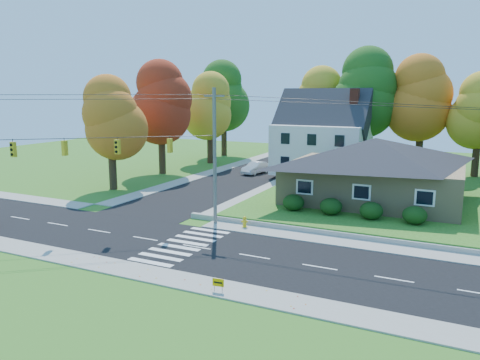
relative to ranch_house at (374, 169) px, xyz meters
The scene contains 21 objects.
ground 18.18m from the ranch_house, 116.57° to the right, with size 120.00×120.00×0.00m, color #3D7923.
road_main 18.18m from the ranch_house, 116.57° to the right, with size 90.00×8.00×0.02m, color black.
road_cross 19.15m from the ranch_house, 147.99° to the left, with size 8.00×44.00×0.02m, color black.
sidewalk_north 13.98m from the ranch_house, 126.03° to the right, with size 90.00×2.00×0.08m, color #9C9A90.
sidewalk_south 22.70m from the ranch_house, 110.85° to the right, with size 90.00×2.00×0.08m, color #9C9A90.
lawn 7.69m from the ranch_house, 45.00° to the left, with size 30.00×30.00×0.50m, color #3D7923.
ranch_house is the anchor object (origin of this frame).
colonial_house 14.46m from the ranch_house, 123.55° to the left, with size 10.40×8.40×9.60m.
hedge_row 6.57m from the ranch_house, 94.61° to the right, with size 10.70×1.70×1.27m.
traffic_infrastructure 16.87m from the ranch_house, 119.09° to the right, with size 38.10×10.66×10.00m.
tree_lot_0 21.20m from the ranch_house, 119.05° to the left, with size 6.72×6.72×12.51m.
tree_lot_1 18.58m from the ranch_house, 103.24° to the left, with size 7.84×7.84×14.60m.
tree_lot_2 18.99m from the ranch_house, 83.66° to the left, with size 7.28×7.28×13.56m.
tree_lot_3 19.29m from the ranch_house, 64.80° to the left, with size 6.16×6.16×11.47m.
tree_west_0 25.61m from the ranch_house, behind, with size 6.16×6.16×11.47m.
tree_west_1 27.18m from the ranch_house, 167.01° to the left, with size 7.28×7.28×13.56m.
tree_west_2 30.03m from the ranch_house, 147.38° to the left, with size 6.72×6.72×12.51m.
tree_west_3 36.60m from the ranch_house, 138.37° to the left, with size 7.84×7.84×14.60m.
white_car 19.20m from the ranch_house, 145.82° to the left, with size 1.49×4.28×1.41m, color silver.
fire_hydrant 13.23m from the ranch_house, 123.26° to the right, with size 0.50×0.39×0.88m.
yard_sign 21.92m from the ranch_house, 99.25° to the right, with size 0.59×0.09×0.74m.
Camera 1 is at (14.76, -24.28, 9.61)m, focal length 35.00 mm.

